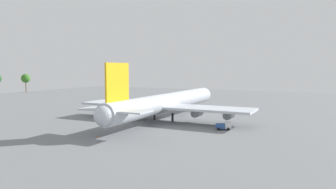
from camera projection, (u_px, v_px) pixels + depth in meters
The scene contains 5 objects.
ground_plane at pixel (168, 119), 104.86m from camera, with size 288.41×288.41×0.00m, color slate.
cargo_airplane at pixel (167, 103), 103.93m from camera, with size 72.10×57.29×18.04m.
maintenance_van at pixel (224, 126), 86.45m from camera, with size 3.22×4.54×2.19m.
safety_cone_nose at pixel (209, 107), 132.45m from camera, with size 0.55×0.55×0.79m, color orange.
safety_cone_tail at pixel (97, 136), 77.21m from camera, with size 0.40×0.40×0.57m, color orange.
Camera 1 is at (-92.84, -46.49, 16.74)m, focal length 34.10 mm.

